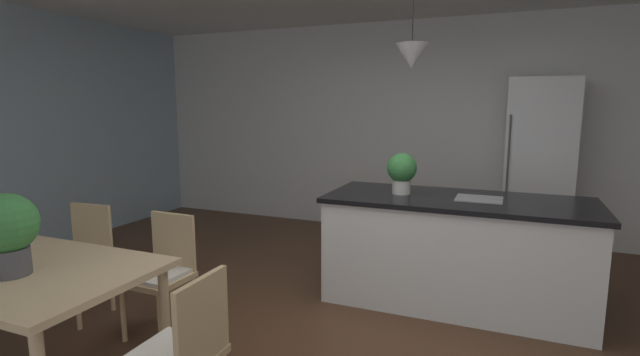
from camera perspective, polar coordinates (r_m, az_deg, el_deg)
The scene contains 10 objects.
wall_back_kitchen at distance 6.09m, azimuth 14.14°, elevation 5.87°, with size 10.00×0.12×2.70m, color silver.
dining_table at distance 3.30m, azimuth -34.37°, elevation -9.78°, with size 1.79×0.96×0.75m.
chair_kitchen_end at distance 2.48m, azimuth -16.65°, elevation -19.84°, with size 0.40×0.40×0.87m.
chair_far_left at distance 4.15m, azimuth -27.33°, elevation -8.58°, with size 0.43×0.43×0.87m.
chair_far_right at distance 3.59m, azimuth -18.82°, elevation -10.72°, with size 0.41×0.41×0.87m.
kitchen_island at distance 4.08m, azimuth 16.30°, elevation -8.42°, with size 2.13×0.92×0.91m.
refrigerator at distance 5.67m, azimuth 25.21°, elevation 1.21°, with size 0.70×0.67×1.94m.
pendant_over_island_main at distance 3.98m, azimuth 11.22°, elevation 14.46°, with size 0.26×0.26×0.76m.
potted_plant_on_island at distance 4.01m, azimuth 10.02°, elevation 0.90°, with size 0.25×0.25×0.35m.
potted_plant_on_table at distance 2.97m, azimuth -34.09°, elevation -5.23°, with size 0.32×0.32×0.45m.
Camera 1 is at (0.90, -2.76, 1.66)m, focal length 26.04 mm.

